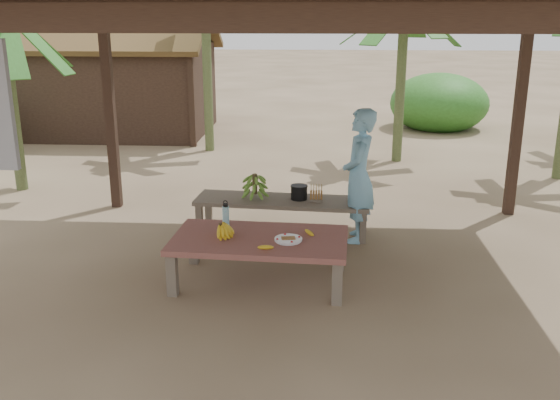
# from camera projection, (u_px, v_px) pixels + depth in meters

# --- Properties ---
(ground) EXTENTS (80.00, 80.00, 0.00)m
(ground) POSITION_uv_depth(u_px,v_px,m) (305.00, 275.00, 6.75)
(ground) COLOR brown
(ground) RESTS_ON ground
(pavilion) EXTENTS (6.60, 5.60, 2.95)m
(pavilion) POSITION_uv_depth(u_px,v_px,m) (307.00, 6.00, 5.93)
(pavilion) COLOR black
(pavilion) RESTS_ON ground
(work_table) EXTENTS (1.86, 1.11, 0.50)m
(work_table) POSITION_uv_depth(u_px,v_px,m) (260.00, 243.00, 6.45)
(work_table) COLOR brown
(work_table) RESTS_ON ground
(bench) EXTENTS (2.24, 0.78, 0.45)m
(bench) POSITION_uv_depth(u_px,v_px,m) (282.00, 203.00, 7.91)
(bench) COLOR brown
(bench) RESTS_ON ground
(ripe_banana_bunch) EXTENTS (0.31, 0.28, 0.16)m
(ripe_banana_bunch) POSITION_uv_depth(u_px,v_px,m) (220.00, 229.00, 6.43)
(ripe_banana_bunch) COLOR yellow
(ripe_banana_bunch) RESTS_ON work_table
(plate) EXTENTS (0.28, 0.28, 0.04)m
(plate) POSITION_uv_depth(u_px,v_px,m) (288.00, 240.00, 6.31)
(plate) COLOR white
(plate) RESTS_ON work_table
(loose_banana_front) EXTENTS (0.18, 0.11, 0.04)m
(loose_banana_front) POSITION_uv_depth(u_px,v_px,m) (266.00, 247.00, 6.10)
(loose_banana_front) COLOR yellow
(loose_banana_front) RESTS_ON work_table
(loose_banana_side) EXTENTS (0.12, 0.15, 0.04)m
(loose_banana_side) POSITION_uv_depth(u_px,v_px,m) (309.00, 233.00, 6.50)
(loose_banana_side) COLOR yellow
(loose_banana_side) RESTS_ON work_table
(water_flask) EXTENTS (0.08, 0.08, 0.28)m
(water_flask) POSITION_uv_depth(u_px,v_px,m) (226.00, 215.00, 6.75)
(water_flask) COLOR #3BA7B9
(water_flask) RESTS_ON work_table
(green_banana_stalk) EXTENTS (0.31, 0.31, 0.33)m
(green_banana_stalk) POSITION_uv_depth(u_px,v_px,m) (255.00, 185.00, 7.90)
(green_banana_stalk) COLOR #598C2D
(green_banana_stalk) RESTS_ON bench
(cooking_pot) EXTENTS (0.21, 0.21, 0.17)m
(cooking_pot) POSITION_uv_depth(u_px,v_px,m) (299.00, 193.00, 7.87)
(cooking_pot) COLOR black
(cooking_pot) RESTS_ON bench
(skewer_rack) EXTENTS (0.19, 0.09, 0.24)m
(skewer_rack) POSITION_uv_depth(u_px,v_px,m) (316.00, 193.00, 7.75)
(skewer_rack) COLOR #A57F47
(skewer_rack) RESTS_ON bench
(woman) EXTENTS (0.47, 0.65, 1.64)m
(woman) POSITION_uv_depth(u_px,v_px,m) (359.00, 176.00, 7.55)
(woman) COLOR #6BA7CB
(woman) RESTS_ON ground
(hut) EXTENTS (4.40, 3.43, 2.85)m
(hut) POSITION_uv_depth(u_px,v_px,m) (119.00, 85.00, 14.33)
(hut) COLOR black
(hut) RESTS_ON ground
(banana_plant_n) EXTENTS (1.80, 1.80, 3.15)m
(banana_plant_n) POSITION_uv_depth(u_px,v_px,m) (404.00, 15.00, 11.08)
(banana_plant_n) COLOR #596638
(banana_plant_n) RESTS_ON ground
(banana_plant_w) EXTENTS (1.80, 1.80, 2.94)m
(banana_plant_w) POSITION_uv_depth(u_px,v_px,m) (3.00, 30.00, 9.26)
(banana_plant_w) COLOR #596638
(banana_plant_w) RESTS_ON ground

